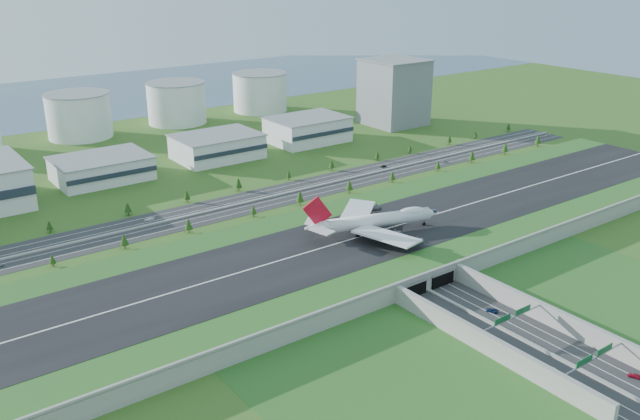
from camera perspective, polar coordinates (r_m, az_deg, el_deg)
ground at (r=335.55m, az=3.06°, el=-3.64°), size 1200.00×1200.00×0.00m
airfield_deck at (r=333.82m, az=3.08°, el=-3.00°), size 520.00×100.00×9.20m
underpass_road at (r=273.25m, az=16.54°, el=-9.76°), size 38.80×120.40×8.00m
sign_gantry_near at (r=273.76m, az=15.89°, el=-8.78°), size 38.70×0.70×9.80m
sign_gantry_far at (r=257.52m, az=22.07°, el=-11.58°), size 38.70×0.70×9.80m
north_expressway at (r=407.93m, az=-5.39°, el=0.80°), size 560.00×36.00×0.12m
tree_row at (r=410.53m, az=-3.54°, el=1.67°), size 504.03×48.63×8.47m
hangar_mid_a at (r=465.27m, az=-17.92°, el=3.34°), size 58.00×42.00×15.00m
hangar_mid_b at (r=496.39m, az=-8.65°, el=5.29°), size 58.00×42.00×17.00m
hangar_mid_c at (r=536.44m, az=-1.06°, el=6.78°), size 58.00×42.00×19.00m
office_tower at (r=594.82m, az=6.25°, el=9.81°), size 46.00×46.00×55.00m
fuel_tank_b at (r=581.33m, az=-19.64°, el=7.48°), size 50.00×50.00×35.00m
fuel_tank_c at (r=610.23m, az=-11.98°, el=8.80°), size 50.00×50.00×35.00m
fuel_tank_d at (r=649.06m, az=-5.08°, el=9.85°), size 50.00×50.00×35.00m
bay_water at (r=754.55m, az=-20.90°, el=8.76°), size 1200.00×260.00×0.06m
boeing_747 at (r=337.43m, az=4.59°, el=-0.88°), size 71.67×66.74×22.83m
car_0 at (r=277.89m, az=11.75°, el=-9.37°), size 3.22×4.46×1.41m
car_1 at (r=257.65m, az=19.12°, el=-12.72°), size 1.85×5.18×1.70m
car_2 at (r=290.55m, az=14.28°, el=-8.18°), size 4.31×5.73×1.45m
car_3 at (r=265.84m, az=24.99°, el=-12.55°), size 3.64×5.15×1.38m
car_5 at (r=472.38m, az=5.36°, el=3.68°), size 4.57×1.70×1.49m
car_6 at (r=490.26m, az=10.44°, el=4.05°), size 5.21×3.22×1.35m
car_7 at (r=386.88m, az=-14.19°, el=-0.75°), size 5.77×3.18×1.58m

